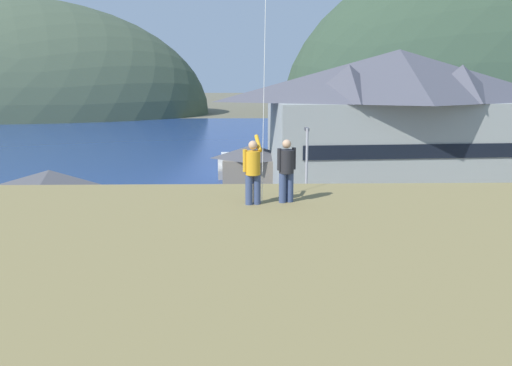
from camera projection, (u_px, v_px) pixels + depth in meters
name	position (u px, v px, depth m)	size (l,w,h in m)	color
ground_plane	(279.00, 302.00, 22.69)	(600.00, 600.00, 0.00)	#66604C
parking_lot_pad	(273.00, 261.00, 27.57)	(40.00, 20.00, 0.10)	gray
bay_water	(254.00, 139.00, 81.39)	(360.00, 84.00, 0.03)	navy
far_hill_west_ridge	(15.00, 114.00, 136.11)	(104.05, 62.83, 60.42)	#42513D
harbor_lodge	(396.00, 119.00, 42.49)	(22.52, 11.75, 12.09)	#999E99
storage_shed_near_lot	(52.00, 210.00, 28.78)	(8.19, 5.29, 4.79)	beige
storage_shed_waterside	(253.00, 166.00, 45.10)	(5.69, 4.20, 4.02)	#756B5B
wharf_dock	(262.00, 164.00, 56.51)	(3.20, 15.03, 0.70)	#70604C
moored_boat_wharfside	(229.00, 167.00, 52.79)	(2.78, 7.53, 2.16)	#A8A399
parked_car_front_row_silver	(289.00, 279.00, 22.55)	(4.27, 2.19, 1.82)	black
parked_car_front_row_end	(401.00, 238.00, 28.36)	(4.23, 2.11, 1.82)	silver
parked_car_mid_row_near	(424.00, 284.00, 21.99)	(4.34, 2.34, 1.82)	#9EA3A8
parked_car_back_row_right	(175.00, 234.00, 29.02)	(4.30, 2.26, 1.82)	red
parked_car_corner_spot	(505.00, 268.00, 23.83)	(4.24, 2.14, 1.82)	black
parked_car_lone_by_shed	(298.00, 241.00, 27.78)	(4.31, 2.27, 1.82)	black
parked_car_back_row_left	(16.00, 286.00, 21.80)	(4.22, 2.09, 1.82)	#9EA3A8
parking_light_pole	(306.00, 172.00, 32.26)	(0.24, 0.78, 6.65)	#ADADB2
person_kite_flyer	(253.00, 170.00, 13.60)	(0.52, 0.69, 1.86)	#384770
person_companion	(286.00, 169.00, 13.83)	(0.52, 0.40, 1.74)	#384770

